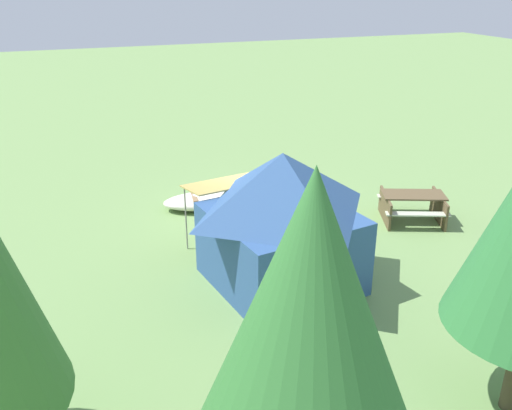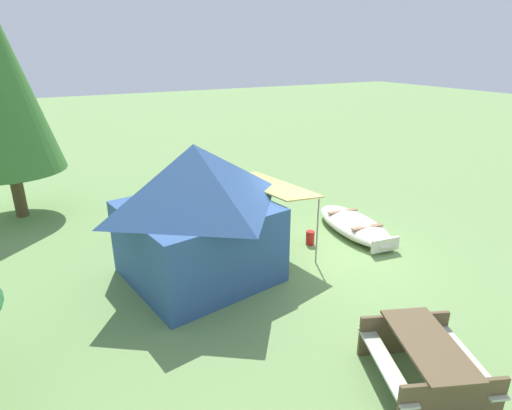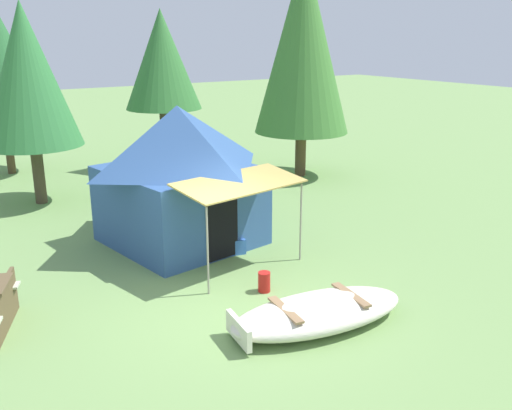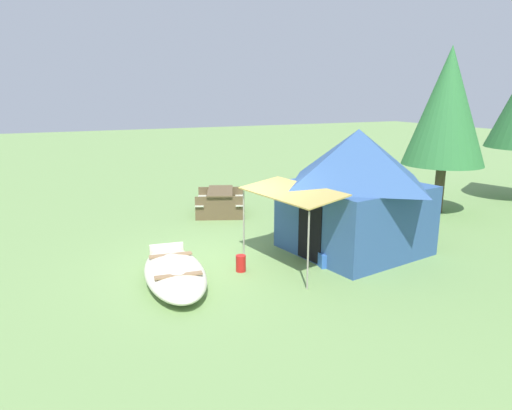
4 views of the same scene
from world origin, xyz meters
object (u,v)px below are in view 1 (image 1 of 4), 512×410
Objects in this scene: picnic_table at (412,204)px; pine_tree_back_left at (307,366)px; canvas_cabin_tent at (281,218)px; cooler_box at (236,258)px; beached_rowboat at (215,199)px; fuel_can at (232,221)px.

picnic_table is 0.41× the size of pine_tree_back_left.
canvas_cabin_tent reaches higher than cooler_box.
pine_tree_back_left reaches higher than beached_rowboat.
beached_rowboat is at bearing -98.42° from cooler_box.
pine_tree_back_left is (2.60, 6.57, 1.99)m from canvas_cabin_tent.
canvas_cabin_tent reaches higher than beached_rowboat.
picnic_table is 11.38m from pine_tree_back_left.
beached_rowboat is 1.46m from fuel_can.
picnic_table is at bearing 164.55° from fuel_can.
picnic_table is at bearing -159.35° from canvas_cabin_tent.
cooler_box is at bearing 74.98° from fuel_can.
cooler_box is 0.12× the size of pine_tree_back_left.
picnic_table reaches higher than cooler_box.
pine_tree_back_left is (2.46, 11.05, 3.28)m from beached_rowboat.
pine_tree_back_left reaches higher than cooler_box.
fuel_can reaches higher than cooler_box.
canvas_cabin_tent is 12.35× the size of fuel_can.
canvas_cabin_tent is 7.34m from pine_tree_back_left.
picnic_table reaches higher than beached_rowboat.
fuel_can is at bearing -15.45° from picnic_table.
pine_tree_back_left is (1.96, 7.63, 3.35)m from cooler_box.
cooler_box is (0.51, 3.41, -0.07)m from beached_rowboat.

